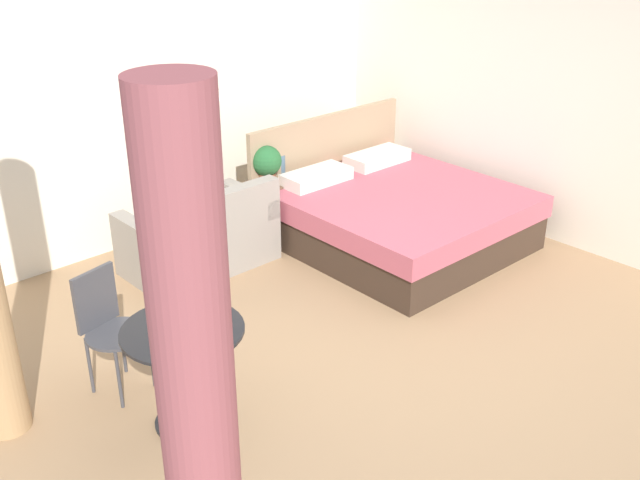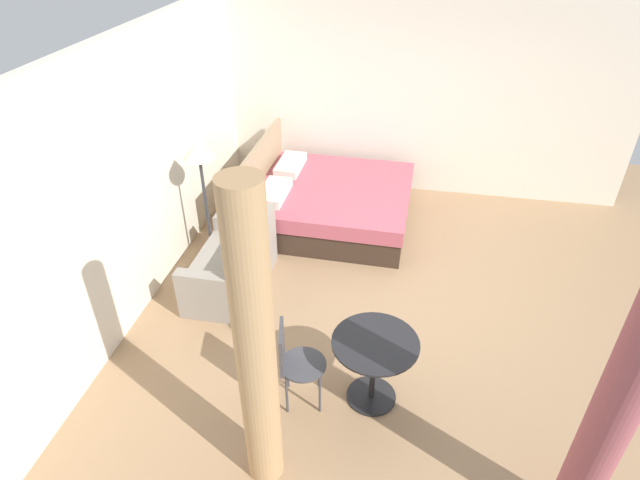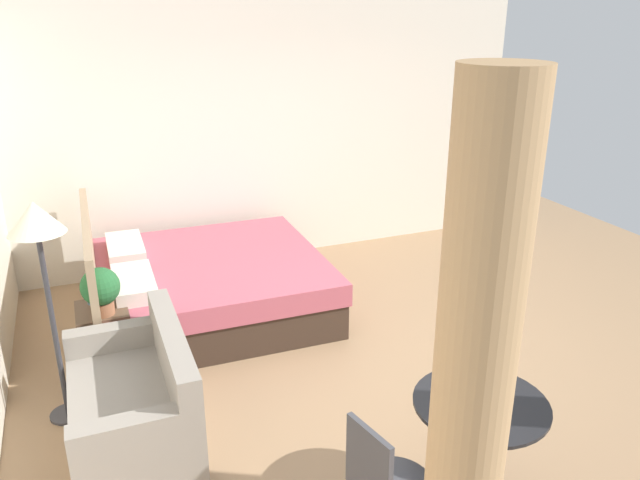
{
  "view_description": "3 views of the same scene",
  "coord_description": "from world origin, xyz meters",
  "px_view_note": "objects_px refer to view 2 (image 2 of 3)",
  "views": [
    {
      "loc": [
        -3.49,
        -3.06,
        3.03
      ],
      "look_at": [
        -0.16,
        0.49,
        0.75
      ],
      "focal_mm": 41.41,
      "sensor_mm": 36.0,
      "label": 1
    },
    {
      "loc": [
        -4.72,
        0.09,
        3.82
      ],
      "look_at": [
        -0.27,
        0.94,
        0.8
      ],
      "focal_mm": 29.35,
      "sensor_mm": 36.0,
      "label": 2
    },
    {
      "loc": [
        -3.86,
        2.12,
        2.73
      ],
      "look_at": [
        0.63,
        0.3,
        0.89
      ],
      "focal_mm": 34.96,
      "sensor_mm": 36.0,
      "label": 3
    }
  ],
  "objects_px": {
    "vase": "(245,191)",
    "couch": "(234,267)",
    "balcony_table": "(374,359)",
    "cafe_chair_near_window": "(293,358)",
    "bed": "(328,202)",
    "floor_lamp": "(200,159)",
    "potted_plant": "(244,193)",
    "nightstand": "(248,222)"
  },
  "relations": [
    {
      "from": "couch",
      "to": "vase",
      "type": "xyz_separation_m",
      "value": [
        1.08,
        0.17,
        0.38
      ]
    },
    {
      "from": "floor_lamp",
      "to": "nightstand",
      "type": "bearing_deg",
      "value": -32.45
    },
    {
      "from": "floor_lamp",
      "to": "cafe_chair_near_window",
      "type": "bearing_deg",
      "value": -142.02
    },
    {
      "from": "bed",
      "to": "potted_plant",
      "type": "bearing_deg",
      "value": 131.21
    },
    {
      "from": "floor_lamp",
      "to": "balcony_table",
      "type": "xyz_separation_m",
      "value": [
        -1.76,
        -2.17,
        -0.88
      ]
    },
    {
      "from": "bed",
      "to": "nightstand",
      "type": "distance_m",
      "value": 1.16
    },
    {
      "from": "bed",
      "to": "couch",
      "type": "relative_size",
      "value": 1.64
    },
    {
      "from": "nightstand",
      "to": "cafe_chair_near_window",
      "type": "height_order",
      "value": "cafe_chair_near_window"
    },
    {
      "from": "cafe_chair_near_window",
      "to": "couch",
      "type": "bearing_deg",
      "value": 35.76
    },
    {
      "from": "couch",
      "to": "floor_lamp",
      "type": "height_order",
      "value": "floor_lamp"
    },
    {
      "from": "potted_plant",
      "to": "bed",
      "type": "bearing_deg",
      "value": -48.79
    },
    {
      "from": "balcony_table",
      "to": "cafe_chair_near_window",
      "type": "relative_size",
      "value": 0.88
    },
    {
      "from": "potted_plant",
      "to": "floor_lamp",
      "type": "relative_size",
      "value": 0.23
    },
    {
      "from": "couch",
      "to": "floor_lamp",
      "type": "xyz_separation_m",
      "value": [
        0.46,
        0.45,
        1.09
      ]
    },
    {
      "from": "couch",
      "to": "nightstand",
      "type": "relative_size",
      "value": 2.34
    },
    {
      "from": "bed",
      "to": "cafe_chair_near_window",
      "type": "height_order",
      "value": "bed"
    },
    {
      "from": "floor_lamp",
      "to": "cafe_chair_near_window",
      "type": "xyz_separation_m",
      "value": [
        -1.9,
        -1.49,
        -0.86
      ]
    },
    {
      "from": "cafe_chair_near_window",
      "to": "nightstand",
      "type": "bearing_deg",
      "value": 25.95
    },
    {
      "from": "bed",
      "to": "couch",
      "type": "distance_m",
      "value": 1.83
    },
    {
      "from": "potted_plant",
      "to": "vase",
      "type": "xyz_separation_m",
      "value": [
        0.22,
        0.06,
        -0.1
      ]
    },
    {
      "from": "vase",
      "to": "cafe_chair_near_window",
      "type": "height_order",
      "value": "cafe_chair_near_window"
    },
    {
      "from": "floor_lamp",
      "to": "couch",
      "type": "bearing_deg",
      "value": -135.82
    },
    {
      "from": "cafe_chair_near_window",
      "to": "vase",
      "type": "bearing_deg",
      "value": 25.7
    },
    {
      "from": "bed",
      "to": "floor_lamp",
      "type": "height_order",
      "value": "floor_lamp"
    },
    {
      "from": "potted_plant",
      "to": "cafe_chair_near_window",
      "type": "distance_m",
      "value": 2.59
    },
    {
      "from": "bed",
      "to": "nightstand",
      "type": "height_order",
      "value": "bed"
    },
    {
      "from": "bed",
      "to": "couch",
      "type": "height_order",
      "value": "bed"
    },
    {
      "from": "couch",
      "to": "cafe_chair_near_window",
      "type": "xyz_separation_m",
      "value": [
        -1.45,
        -1.04,
        0.23
      ]
    },
    {
      "from": "balcony_table",
      "to": "cafe_chair_near_window",
      "type": "xyz_separation_m",
      "value": [
        -0.15,
        0.68,
        0.02
      ]
    },
    {
      "from": "bed",
      "to": "cafe_chair_near_window",
      "type": "distance_m",
      "value": 3.12
    },
    {
      "from": "bed",
      "to": "cafe_chair_near_window",
      "type": "xyz_separation_m",
      "value": [
        -3.1,
        -0.25,
        0.22
      ]
    },
    {
      "from": "nightstand",
      "to": "potted_plant",
      "type": "distance_m",
      "value": 0.49
    },
    {
      "from": "bed",
      "to": "floor_lamp",
      "type": "relative_size",
      "value": 1.33
    },
    {
      "from": "cafe_chair_near_window",
      "to": "potted_plant",
      "type": "bearing_deg",
      "value": 26.66
    },
    {
      "from": "potted_plant",
      "to": "floor_lamp",
      "type": "height_order",
      "value": "floor_lamp"
    },
    {
      "from": "couch",
      "to": "vase",
      "type": "relative_size",
      "value": 5.84
    },
    {
      "from": "floor_lamp",
      "to": "vase",
      "type": "bearing_deg",
      "value": -23.75
    },
    {
      "from": "balcony_table",
      "to": "bed",
      "type": "bearing_deg",
      "value": 17.42
    },
    {
      "from": "vase",
      "to": "couch",
      "type": "bearing_deg",
      "value": -170.88
    },
    {
      "from": "bed",
      "to": "cafe_chair_near_window",
      "type": "relative_size",
      "value": 2.47
    },
    {
      "from": "potted_plant",
      "to": "vase",
      "type": "bearing_deg",
      "value": 14.73
    },
    {
      "from": "vase",
      "to": "balcony_table",
      "type": "height_order",
      "value": "vase"
    }
  ]
}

